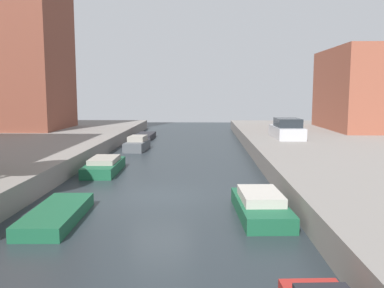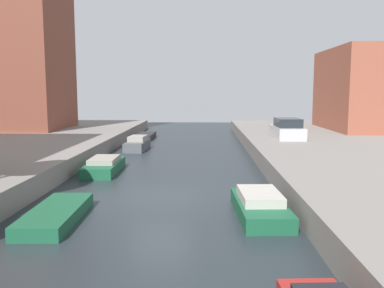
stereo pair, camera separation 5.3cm
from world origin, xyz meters
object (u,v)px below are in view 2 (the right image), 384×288
Objects in this scene: moored_boat_left_2 at (56,215)px; moored_boat_left_5 at (145,136)px; moored_boat_left_4 at (137,144)px; parked_car at (287,130)px; moored_boat_left_3 at (104,166)px; moored_boat_right_2 at (260,206)px.

moored_boat_left_2 is 24.80m from moored_boat_left_5.
moored_boat_left_5 is (-0.49, 7.66, -0.21)m from moored_boat_left_4.
parked_car is 1.07× the size of moored_boat_left_5.
parked_car is at bearing -34.64° from moored_boat_left_5.
moored_boat_left_3 is at bearing -144.54° from parked_car.
moored_boat_left_4 reaches higher than moored_boat_left_3.
moored_boat_left_4 is at bearing 178.15° from parked_car.
moored_boat_left_4 is 7.68m from moored_boat_left_5.
moored_boat_left_3 is 8.59m from moored_boat_left_4.
moored_boat_right_2 is (7.54, -23.95, 0.12)m from moored_boat_left_5.
moored_boat_left_4 is (-0.02, 17.13, 0.22)m from moored_boat_left_2.
moored_boat_left_5 is at bearing 91.19° from moored_boat_left_2.
moored_boat_left_5 is (-0.07, 16.24, -0.11)m from moored_boat_left_3.
moored_boat_left_2 is 1.03× the size of moored_boat_left_5.
moored_boat_left_3 reaches higher than moored_boat_left_5.
moored_boat_left_2 is at bearing -123.48° from parked_car.
parked_car reaches higher than moored_boat_right_2.
parked_car reaches higher than moored_boat_left_3.
moored_boat_left_3 is (-11.54, -8.22, -1.26)m from parked_car.
parked_car reaches higher than moored_boat_left_5.
moored_boat_left_2 is at bearing -87.02° from moored_boat_left_3.
moored_boat_left_5 reaches higher than moored_boat_left_2.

